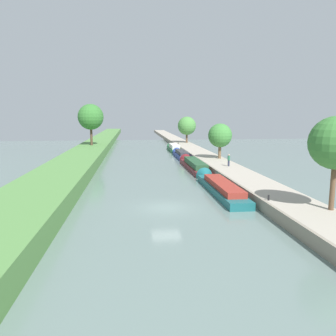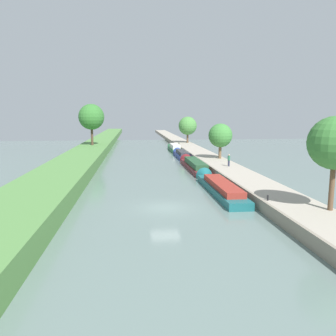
# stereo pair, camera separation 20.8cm
# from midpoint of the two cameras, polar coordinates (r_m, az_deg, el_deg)

# --- Properties ---
(ground_plane) EXTENTS (160.00, 160.00, 0.00)m
(ground_plane) POSITION_cam_midpoint_polar(r_m,az_deg,el_deg) (28.65, -0.53, -6.89)
(ground_plane) COLOR slate
(left_grassy_bank) EXTENTS (6.26, 260.00, 1.70)m
(left_grassy_bank) POSITION_cam_midpoint_polar(r_m,az_deg,el_deg) (29.50, -22.55, -5.42)
(left_grassy_bank) COLOR #518442
(left_grassy_bank) RESTS_ON ground_plane
(right_towpath) EXTENTS (4.32, 260.00, 0.97)m
(right_towpath) POSITION_cam_midpoint_polar(r_m,az_deg,el_deg) (31.15, 18.35, -5.12)
(right_towpath) COLOR #A89E8E
(right_towpath) RESTS_ON ground_plane
(stone_quay) EXTENTS (0.25, 260.00, 1.02)m
(stone_quay) POSITION_cam_midpoint_polar(r_m,az_deg,el_deg) (30.28, 14.40, -5.30)
(stone_quay) COLOR gray
(stone_quay) RESTS_ON ground_plane
(narrowboat_teal) EXTENTS (2.17, 14.73, 2.06)m
(narrowboat_teal) POSITION_cam_midpoint_polar(r_m,az_deg,el_deg) (35.20, 8.56, -3.10)
(narrowboat_teal) COLOR #195B60
(narrowboat_teal) RESTS_ON ground_plane
(narrowboat_maroon) EXTENTS (2.11, 15.09, 2.08)m
(narrowboat_maroon) POSITION_cam_midpoint_polar(r_m,az_deg,el_deg) (49.78, 4.27, 0.59)
(narrowboat_maroon) COLOR maroon
(narrowboat_maroon) RESTS_ON ground_plane
(narrowboat_blue) EXTENTS (1.88, 11.69, 1.89)m
(narrowboat_blue) POSITION_cam_midpoint_polar(r_m,az_deg,el_deg) (62.99, 2.13, 2.39)
(narrowboat_blue) COLOR #283D93
(narrowboat_blue) RESTS_ON ground_plane
(narrowboat_green) EXTENTS (2.04, 10.91, 2.19)m
(narrowboat_green) POSITION_cam_midpoint_polar(r_m,az_deg,el_deg) (74.56, 0.89, 3.47)
(narrowboat_green) COLOR #1E6033
(narrowboat_green) RESTS_ON ground_plane
(tree_rightbank_near) EXTENTS (3.85, 3.85, 6.88)m
(tree_rightbank_near) POSITION_cam_midpoint_polar(r_m,az_deg,el_deg) (26.55, 26.77, 3.83)
(tree_rightbank_near) COLOR brown
(tree_rightbank_near) RESTS_ON right_towpath
(tree_rightbank_midnear) EXTENTS (3.81, 3.81, 5.62)m
(tree_rightbank_midnear) POSITION_cam_midpoint_polar(r_m,az_deg,el_deg) (53.89, 8.84, 5.54)
(tree_rightbank_midnear) COLOR brown
(tree_rightbank_midnear) RESTS_ON right_towpath
(tree_rightbank_midfar) EXTENTS (4.63, 4.63, 6.60)m
(tree_rightbank_midfar) POSITION_cam_midpoint_polar(r_m,az_deg,el_deg) (84.83, 3.19, 7.26)
(tree_rightbank_midfar) COLOR brown
(tree_rightbank_midfar) RESTS_ON right_towpath
(tree_leftbank_downstream) EXTENTS (5.30, 5.30, 8.51)m
(tree_leftbank_downstream) POSITION_cam_midpoint_polar(r_m,az_deg,el_deg) (71.16, -13.25, 8.54)
(tree_leftbank_downstream) COLOR #4C3828
(tree_leftbank_downstream) RESTS_ON left_grassy_bank
(person_walking) EXTENTS (0.34, 0.34, 1.66)m
(person_walking) POSITION_cam_midpoint_polar(r_m,az_deg,el_deg) (46.02, 10.29, 1.38)
(person_walking) COLOR #282D42
(person_walking) RESTS_ON right_towpath
(mooring_bollard_near) EXTENTS (0.16, 0.16, 0.45)m
(mooring_bollard_near) POSITION_cam_midpoint_polar(r_m,az_deg,el_deg) (28.40, 16.73, -4.92)
(mooring_bollard_near) COLOR black
(mooring_bollard_near) RESTS_ON right_towpath
(mooring_bollard_far) EXTENTS (0.16, 0.16, 0.45)m
(mooring_bollard_far) POSITION_cam_midpoint_polar(r_m,az_deg,el_deg) (79.80, 1.69, 4.25)
(mooring_bollard_far) COLOR black
(mooring_bollard_far) RESTS_ON right_towpath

